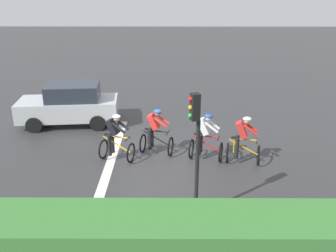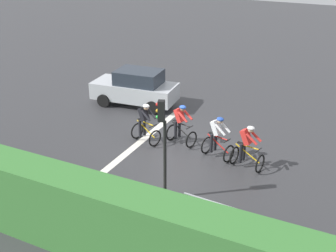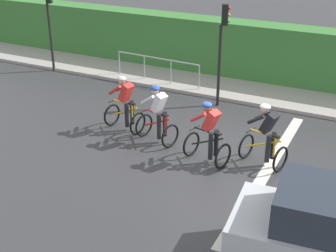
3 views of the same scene
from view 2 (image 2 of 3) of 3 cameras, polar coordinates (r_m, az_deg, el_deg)
name	(u,v)px [view 2 (image 2 of 3)]	position (r m, az deg, el deg)	size (l,w,h in m)	color
ground_plane	(171,145)	(17.01, 0.35, -2.59)	(80.00, 80.00, 0.00)	#333335
sidewalk_kerb	(153,235)	(12.27, -2.03, -14.38)	(2.80, 24.83, 0.12)	#9E998E
stone_wall_low	(136,247)	(11.50, -4.24, -15.84)	(0.44, 24.83, 0.66)	gray
hedge_wall	(129,230)	(10.83, -5.19, -13.71)	(1.10, 24.83, 2.16)	#387533
road_marking_stop_line	(144,139)	(17.52, -3.27, -1.77)	(7.00, 0.30, 0.01)	silver
cyclist_lead	(247,148)	(15.35, 10.52, -2.89)	(0.87, 1.19, 1.66)	black
cyclist_second	(217,138)	(15.89, 6.60, -1.62)	(0.95, 1.23, 1.66)	black
cyclist_mid	(181,125)	(16.83, 1.71, 0.10)	(0.93, 1.22, 1.66)	black
cyclist_fourth	(145,124)	(16.97, -3.10, 0.29)	(0.96, 1.23, 1.66)	black
car_silver	(136,88)	(20.79, -4.34, 5.15)	(2.17, 4.24, 1.76)	#B7BCC1
traffic_light_near_crossing	(163,136)	(12.72, -0.70, -1.29)	(0.26, 0.30, 3.34)	black
pedestrian_railing_kerbside	(241,217)	(11.84, 9.80, -11.98)	(0.25, 3.48, 1.03)	#999EA3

